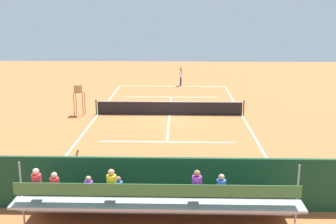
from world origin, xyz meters
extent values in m
plane|color=#BC6033|center=(0.00, 0.00, 0.00)|extent=(60.00, 60.00, 0.00)
cube|color=white|center=(0.00, -11.00, 0.00)|extent=(10.00, 0.10, 0.01)
cube|color=white|center=(0.00, 11.00, 0.00)|extent=(10.00, 0.10, 0.01)
cube|color=white|center=(-5.00, 0.00, 0.00)|extent=(0.10, 22.00, 0.01)
cube|color=white|center=(5.00, 0.00, 0.00)|extent=(0.10, 22.00, 0.01)
cube|color=white|center=(0.00, -6.05, 0.00)|extent=(7.50, 0.10, 0.01)
cube|color=white|center=(0.00, 6.05, 0.00)|extent=(7.50, 0.10, 0.01)
cube|color=white|center=(0.00, 0.00, 0.00)|extent=(0.10, 12.10, 0.01)
cube|color=white|center=(0.00, -11.00, 0.00)|extent=(0.10, 0.30, 0.01)
cube|color=black|center=(0.00, 0.00, 0.46)|extent=(10.00, 0.02, 0.91)
cube|color=white|center=(0.00, 0.00, 0.94)|extent=(10.00, 0.04, 0.06)
cylinder|color=#2D5133|center=(-5.10, 0.00, 0.54)|extent=(0.10, 0.10, 1.07)
cylinder|color=#2D5133|center=(5.10, 0.00, 0.54)|extent=(0.10, 0.10, 1.07)
cube|color=#194228|center=(0.00, 14.00, 1.00)|extent=(18.00, 0.16, 2.00)
cube|color=#9EA0A5|center=(0.00, 14.35, 0.23)|extent=(9.00, 0.10, 0.45)
cube|color=#9EA0A5|center=(0.00, 14.70, 0.41)|extent=(9.00, 0.80, 0.08)
cube|color=#9EA0A5|center=(0.00, 14.32, 0.23)|extent=(9.00, 0.04, 0.45)
cube|color=#386B38|center=(0.00, 14.80, 0.83)|extent=(8.60, 0.36, 0.04)
cube|color=#386B38|center=(0.00, 14.98, 1.03)|extent=(8.60, 0.03, 0.36)
cube|color=#9EA0A5|center=(0.00, 15.50, 0.86)|extent=(9.00, 0.80, 0.08)
cube|color=#9EA0A5|center=(0.00, 15.12, 0.68)|extent=(9.00, 0.04, 0.45)
cube|color=#386B38|center=(0.00, 15.60, 1.28)|extent=(8.60, 0.36, 0.04)
cube|color=#386B38|center=(0.00, 15.78, 1.48)|extent=(8.60, 0.03, 0.36)
cube|color=#9EA0A5|center=(0.00, 16.30, 1.31)|extent=(9.00, 0.80, 0.08)
cube|color=#9EA0A5|center=(0.00, 15.92, 1.12)|extent=(9.00, 0.04, 0.45)
cube|color=#386B38|center=(0.00, 16.40, 1.73)|extent=(8.60, 0.36, 0.04)
cube|color=#386B38|center=(0.00, 16.58, 1.93)|extent=(8.60, 0.03, 0.36)
cylinder|color=#9EA0A5|center=(-4.50, 15.50, 1.18)|extent=(0.06, 0.06, 2.35)
cylinder|color=#9EA0A5|center=(4.50, 15.50, 1.18)|extent=(0.06, 0.06, 2.35)
cube|color=#2D2D33|center=(3.37, 15.43, 1.32)|extent=(0.32, 0.40, 0.12)
cylinder|color=red|center=(3.37, 15.55, 1.60)|extent=(0.30, 0.30, 0.45)
sphere|color=beige|center=(3.37, 15.55, 1.93)|extent=(0.20, 0.20, 0.20)
cube|color=#2D2D33|center=(3.66, 16.23, 1.77)|extent=(0.32, 0.40, 0.12)
cylinder|color=red|center=(3.66, 16.35, 2.06)|extent=(0.30, 0.30, 0.45)
sphere|color=beige|center=(3.66, 16.35, 2.38)|extent=(0.20, 0.20, 0.20)
cube|color=#2D2D33|center=(-2.04, 15.43, 1.32)|extent=(0.32, 0.40, 0.12)
cylinder|color=blue|center=(-2.04, 15.55, 1.60)|extent=(0.30, 0.30, 0.45)
sphere|color=tan|center=(-2.04, 15.55, 1.93)|extent=(0.20, 0.20, 0.20)
cube|color=#2D2D33|center=(2.45, 14.63, 0.87)|extent=(0.32, 0.40, 0.12)
cylinder|color=purple|center=(2.45, 14.75, 1.16)|extent=(0.30, 0.30, 0.45)
sphere|color=tan|center=(2.45, 14.75, 1.48)|extent=(0.20, 0.20, 0.20)
cube|color=#2D2D33|center=(1.37, 16.23, 1.77)|extent=(0.32, 0.40, 0.12)
cylinder|color=yellow|center=(1.37, 16.35, 2.06)|extent=(0.30, 0.30, 0.45)
sphere|color=tan|center=(1.37, 16.35, 2.38)|extent=(0.20, 0.20, 0.20)
cube|color=#2D2D33|center=(1.42, 14.63, 0.87)|extent=(0.32, 0.40, 0.12)
cylinder|color=blue|center=(1.42, 14.75, 1.16)|extent=(0.30, 0.30, 0.45)
sphere|color=#8C6647|center=(1.42, 14.75, 1.48)|extent=(0.20, 0.20, 0.20)
cube|color=#2D2D33|center=(-1.21, 16.23, 1.77)|extent=(0.32, 0.40, 0.12)
cylinder|color=purple|center=(-1.21, 16.35, 2.06)|extent=(0.30, 0.30, 0.45)
sphere|color=#8C6647|center=(-1.21, 16.35, 2.38)|extent=(0.20, 0.20, 0.20)
cylinder|color=#A88456|center=(5.90, -0.06, 0.80)|extent=(0.07, 0.07, 1.60)
cylinder|color=#A88456|center=(6.50, -0.06, 0.80)|extent=(0.07, 0.07, 1.60)
cylinder|color=#A88456|center=(5.90, 0.54, 0.80)|extent=(0.07, 0.07, 1.60)
cylinder|color=#A88456|center=(6.50, 0.54, 0.80)|extent=(0.07, 0.07, 1.60)
cube|color=#A88456|center=(6.20, 0.24, 1.63)|extent=(0.56, 0.56, 0.06)
cube|color=#A88456|center=(6.20, 0.48, 1.90)|extent=(0.56, 0.06, 0.48)
cube|color=#A88456|center=(5.94, 0.24, 1.78)|extent=(0.04, 0.48, 0.04)
cube|color=#A88456|center=(6.46, 0.24, 1.78)|extent=(0.04, 0.48, 0.04)
cube|color=#234C2D|center=(-3.19, 13.20, 0.45)|extent=(1.80, 0.40, 0.05)
cylinder|color=#234C2D|center=(-3.94, 13.20, 0.23)|extent=(0.06, 0.06, 0.45)
cylinder|color=#234C2D|center=(-2.44, 13.20, 0.23)|extent=(0.06, 0.06, 0.45)
cube|color=#234C2D|center=(-3.19, 13.38, 0.75)|extent=(1.80, 0.04, 0.36)
cube|color=#B22D2D|center=(-1.73, 13.40, 0.18)|extent=(0.90, 0.36, 0.36)
cylinder|color=navy|center=(-0.77, -11.35, 0.42)|extent=(0.14, 0.14, 0.85)
cylinder|color=navy|center=(-0.80, -11.13, 0.42)|extent=(0.14, 0.14, 0.85)
cylinder|color=white|center=(-0.79, -11.24, 1.15)|extent=(0.41, 0.41, 0.60)
sphere|color=#8C6647|center=(-0.79, -11.24, 1.56)|extent=(0.22, 0.22, 0.22)
cylinder|color=#8C6647|center=(-0.82, -11.02, 1.65)|extent=(0.26, 0.12, 0.55)
cylinder|color=#8C6647|center=(-0.76, -11.46, 1.18)|extent=(0.10, 0.10, 0.50)
cylinder|color=black|center=(-0.03, -11.28, 0.01)|extent=(0.25, 0.17, 0.03)
torus|color=#D8CC4C|center=(0.20, -11.14, 0.01)|extent=(0.42, 0.42, 0.02)
cylinder|color=white|center=(0.20, -11.14, 0.01)|extent=(0.25, 0.25, 0.00)
sphere|color=#CCDB33|center=(1.57, -10.15, 0.03)|extent=(0.07, 0.07, 0.07)
sphere|color=#CCDB33|center=(-1.02, -10.43, 0.03)|extent=(0.07, 0.07, 0.07)
cylinder|color=#232328|center=(3.23, 13.28, 0.42)|extent=(0.14, 0.14, 0.85)
cylinder|color=#232328|center=(3.26, 13.06, 0.42)|extent=(0.14, 0.14, 0.85)
cylinder|color=green|center=(3.25, 13.17, 1.15)|extent=(0.42, 0.42, 0.60)
sphere|color=tan|center=(3.25, 13.17, 1.56)|extent=(0.22, 0.22, 0.22)
cylinder|color=tan|center=(3.28, 12.95, 1.65)|extent=(0.26, 0.13, 0.55)
cylinder|color=tan|center=(3.21, 13.39, 1.18)|extent=(0.10, 0.10, 0.50)
camera|label=1|loc=(-0.67, 28.07, 7.17)|focal=44.72mm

